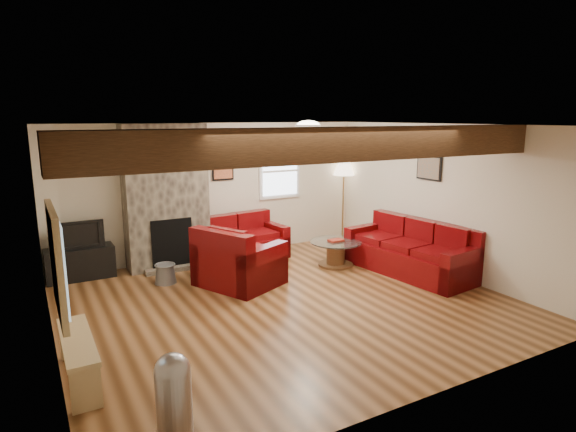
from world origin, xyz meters
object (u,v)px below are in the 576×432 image
loveseat (243,238)px  television (78,234)px  coffee_table (336,253)px  sofa_three (410,248)px  armchair_red (239,256)px  tv_cabinet (80,263)px  floor_lamp (344,172)px

loveseat → television: (-2.77, 0.30, 0.34)m
coffee_table → television: size_ratio=1.17×
sofa_three → armchair_red: bearing=-114.2°
loveseat → tv_cabinet: loveseat is taller
armchair_red → television: size_ratio=1.48×
television → floor_lamp: bearing=0.2°
loveseat → television: television is taller
sofa_three → coffee_table: size_ratio=2.47×
coffee_table → tv_cabinet: bearing=160.2°
tv_cabinet → loveseat: bearing=-6.2°
sofa_three → floor_lamp: (0.32, 2.40, 1.02)m
sofa_three → television: size_ratio=2.89×
sofa_three → coffee_table: bearing=-143.4°
loveseat → coffee_table: bearing=-48.9°
loveseat → tv_cabinet: (-2.77, 0.30, -0.15)m
television → floor_lamp: 5.30m
television → floor_lamp: floor_lamp is taller
loveseat → armchair_red: (-0.60, -1.22, 0.06)m
floor_lamp → coffee_table: bearing=-129.0°
armchair_red → tv_cabinet: armchair_red is taller
sofa_three → tv_cabinet: sofa_three is taller
loveseat → coffee_table: (1.28, -1.16, -0.18)m
sofa_three → floor_lamp: floor_lamp is taller
tv_cabinet → floor_lamp: floor_lamp is taller
loveseat → floor_lamp: bearing=0.6°
tv_cabinet → floor_lamp: size_ratio=0.62×
floor_lamp → loveseat: bearing=-172.6°
television → coffee_table: bearing=-19.8°
sofa_three → television: bearing=-122.6°
loveseat → armchair_red: size_ratio=1.32×
coffee_table → television: bearing=160.2°
floor_lamp → tv_cabinet: bearing=-179.8°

